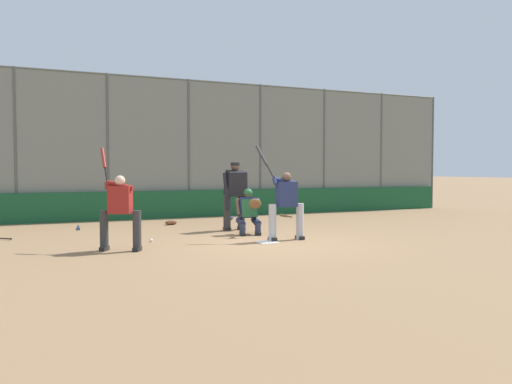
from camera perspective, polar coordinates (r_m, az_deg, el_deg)
The scene contains 14 objects.
ground_plane at distance 10.85m, azimuth 1.31°, elevation -5.78°, with size 160.00×160.00×0.00m, color #93704C.
home_plate_marker at distance 10.85m, azimuth 1.31°, elevation -5.75°, with size 0.43×0.43×0.01m, color white.
backstop_fence at distance 16.67m, azimuth -7.71°, elevation 5.25°, with size 20.75×0.08×4.55m.
padding_wall at distance 16.59m, azimuth -7.57°, elevation -1.35°, with size 20.25×0.18×0.89m, color #19512D.
bleachers_beyond at distance 19.60m, azimuth -4.55°, elevation -0.63°, with size 14.47×2.50×1.48m.
batter_at_plate at distance 11.12m, azimuth 3.43°, elevation -1.29°, with size 1.00×0.63×2.12m.
catcher_behind_plate at distance 12.06m, azimuth -0.82°, elevation -2.17°, with size 0.61×0.75×1.12m.
umpire_home at distance 12.95m, azimuth -2.42°, elevation -0.18°, with size 0.72×0.47×1.77m.
batter_on_deck at distance 10.01m, azimuth -15.30°, elevation -1.99°, with size 0.81×0.93×2.02m.
spare_bat_near_backstop at distance 16.82m, azimuth 3.25°, elevation -2.69°, with size 0.08×0.90×0.07m.
spare_bat_by_padding at distance 14.06m, azimuth -19.62°, elevation -3.88°, with size 0.09×0.81×0.07m.
spare_bat_third_base_side at distance 15.97m, azimuth -2.76°, elevation -2.97°, with size 0.39×0.78×0.07m.
fielding_glove_on_dirt at distance 14.47m, azimuth -9.72°, elevation -3.48°, with size 0.34×0.26×0.12m.
baseball_loose at distance 11.13m, azimuth -11.89°, elevation -5.43°, with size 0.07×0.07×0.07m, color white.
Camera 1 is at (4.45, 9.77, 1.58)m, focal length 35.00 mm.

